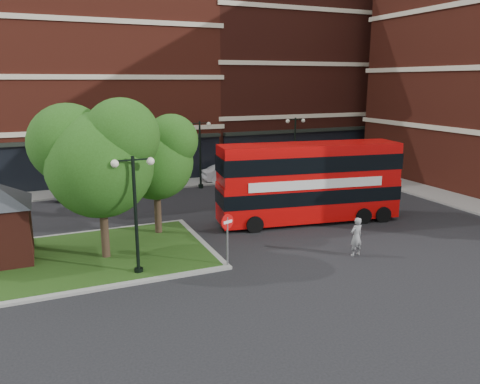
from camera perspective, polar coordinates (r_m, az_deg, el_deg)
name	(u,v)px	position (r m, az deg, el deg)	size (l,w,h in m)	color
ground	(260,257)	(21.63, 2.46, -7.95)	(120.00, 120.00, 0.00)	black
pavement_far	(168,184)	(36.57, -8.77, 0.95)	(44.00, 3.00, 0.12)	slate
terrace_far_left	(46,91)	(42.15, -22.59, 11.26)	(26.00, 12.00, 14.00)	maroon
terrace_far_right	(284,79)	(47.88, 5.36, 13.55)	(18.00, 12.00, 16.00)	#471911
traffic_island	(71,259)	(22.55, -19.93, -7.69)	(12.60, 7.60, 0.15)	gray
tree_island_west	(97,154)	(21.05, -17.07, 4.40)	(5.40, 4.71, 7.21)	#2D2116
tree_island_east	(154,155)	(24.04, -10.49, 4.51)	(4.46, 3.90, 6.29)	#2D2116
lamp_island	(135,209)	(19.30, -12.63, -2.09)	(1.72, 0.36, 5.00)	black
lamp_far_left	(200,151)	(34.73, -4.89, 5.04)	(1.72, 0.36, 5.00)	black
lamp_far_right	(295,145)	(37.98, 6.70, 5.72)	(1.72, 0.36, 5.00)	black
bus	(309,177)	(26.56, 8.42, 1.78)	(10.53, 3.88, 3.93)	#C20807
woman	(356,237)	(22.18, 13.98, -5.30)	(0.66, 0.44, 1.82)	gray
car_silver	(87,188)	(33.51, -18.17, 0.45)	(1.73, 4.30, 1.47)	#BABBC2
car_white	(227,173)	(37.41, -1.56, 2.33)	(1.40, 4.02, 1.33)	silver
no_entry_sign	(227,230)	(19.94, -1.56, -4.62)	(0.64, 0.27, 2.39)	slate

